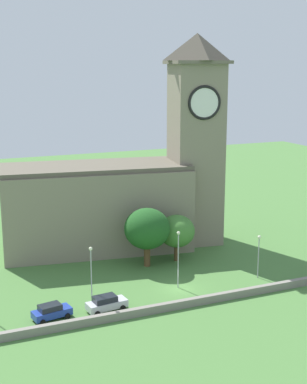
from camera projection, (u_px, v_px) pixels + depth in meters
The scene contains 10 objects.
ground_plane at pixel (137, 254), 85.05m from camera, with size 200.00×200.00×0.00m, color #477538.
church at pixel (127, 186), 86.79m from camera, with size 35.94×15.78×33.21m.
quay_barrier at pixel (199, 301), 66.77m from camera, with size 58.43×0.70×0.98m, color gray.
car_blue at pixel (51, 312), 62.95m from camera, with size 4.67×2.80×1.77m.
car_silver at pixel (106, 303), 65.04m from camera, with size 4.96×2.63×1.87m.
streetlamp_west_mid at pixel (91, 267), 65.31m from camera, with size 0.44×0.44×7.52m.
streetlamp_central at pixel (178, 251), 70.94m from camera, with size 0.44×0.44×7.67m.
streetlamp_east_mid at pixel (259, 249), 74.57m from camera, with size 0.44×0.44×6.02m.
tree_by_tower at pixel (177, 231), 81.19m from camera, with size 5.33×5.33×6.95m.
tree_riverside_east at pixel (147, 229), 78.70m from camera, with size 6.56×6.56×8.57m.
Camera 1 is at (-29.46, -60.28, 28.21)m, focal length 51.63 mm.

